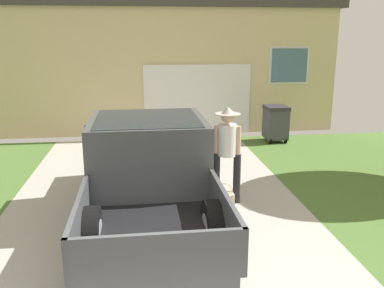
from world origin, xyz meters
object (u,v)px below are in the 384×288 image
person_with_hat (227,146)px  handbag (225,199)px  wheeled_trash_bin (276,122)px  house_with_garage (161,51)px  pickup_truck (149,172)px

person_with_hat → handbag: person_with_hat is taller
person_with_hat → handbag: size_ratio=4.02×
wheeled_trash_bin → person_with_hat: bearing=-118.3°
person_with_hat → house_with_garage: house_with_garage is taller
house_with_garage → wheeled_trash_bin: (3.00, -3.77, -1.83)m
pickup_truck → handbag: size_ratio=11.66×
pickup_truck → person_with_hat: person_with_hat is taller
handbag → person_with_hat: bearing=71.0°
person_with_hat → wheeled_trash_bin: person_with_hat is taller
pickup_truck → handbag: 1.43m
wheeled_trash_bin → pickup_truck: bearing=-129.3°
person_with_hat → house_with_garage: 8.15m
person_with_hat → handbag: bearing=86.7°
house_with_garage → person_with_hat: bearing=-84.9°
pickup_truck → house_with_garage: 8.45m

